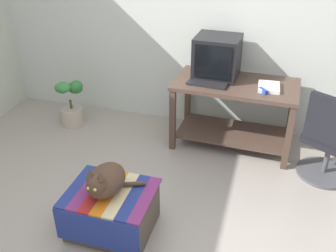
{
  "coord_description": "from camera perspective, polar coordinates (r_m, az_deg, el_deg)",
  "views": [
    {
      "loc": [
        0.86,
        -2.05,
        2.26
      ],
      "look_at": [
        0.01,
        0.85,
        0.55
      ],
      "focal_mm": 40.73,
      "sensor_mm": 36.0,
      "label": 1
    }
  ],
  "objects": [
    {
      "name": "cat",
      "position": [
        2.93,
        -9.41,
        -8.06
      ],
      "size": [
        0.41,
        0.41,
        0.29
      ],
      "rotation": [
        0.0,
        0.0,
        -0.06
      ],
      "color": "#473323",
      "rests_on": "ottoman_with_blanket"
    },
    {
      "name": "desk",
      "position": [
        4.07,
        9.89,
        3.37
      ],
      "size": [
        1.28,
        0.71,
        0.73
      ],
      "rotation": [
        0.0,
        0.0,
        -0.04
      ],
      "color": "#4C382D",
      "rests_on": "ground_plane"
    },
    {
      "name": "potted_plant",
      "position": [
        4.64,
        -14.31,
        3.36
      ],
      "size": [
        0.36,
        0.33,
        0.58
      ],
      "color": "#B7A893",
      "rests_on": "ground_plane"
    },
    {
      "name": "book",
      "position": [
        3.89,
        14.86,
        5.66
      ],
      "size": [
        0.22,
        0.27,
        0.04
      ],
      "primitive_type": "cube",
      "rotation": [
        0.0,
        0.0,
        0.05
      ],
      "color": "white",
      "rests_on": "desk"
    },
    {
      "name": "tv_monitor",
      "position": [
        4.03,
        7.35,
        10.18
      ],
      "size": [
        0.46,
        0.44,
        0.43
      ],
      "rotation": [
        0.0,
        0.0,
        -0.04
      ],
      "color": "black",
      "rests_on": "desk"
    },
    {
      "name": "ground_plane",
      "position": [
        3.17,
        -4.73,
        -16.11
      ],
      "size": [
        14.0,
        14.0,
        0.0
      ],
      "primitive_type": "plane",
      "color": "#9E9389"
    },
    {
      "name": "stapler",
      "position": [
        3.79,
        14.01,
        5.14
      ],
      "size": [
        0.1,
        0.11,
        0.04
      ],
      "primitive_type": "cube",
      "rotation": [
        0.0,
        0.0,
        0.73
      ],
      "color": "#2342B7",
      "rests_on": "desk"
    },
    {
      "name": "ottoman_with_blanket",
      "position": [
        3.13,
        -8.44,
        -12.38
      ],
      "size": [
        0.67,
        0.56,
        0.37
      ],
      "color": "#4C4238",
      "rests_on": "ground_plane"
    },
    {
      "name": "pen",
      "position": [
        4.01,
        14.73,
        6.14
      ],
      "size": [
        0.08,
        0.12,
        0.01
      ],
      "primitive_type": "cylinder",
      "rotation": [
        0.0,
        1.57,
        2.15
      ],
      "color": "black",
      "rests_on": "desk"
    },
    {
      "name": "office_chair",
      "position": [
        3.83,
        22.87,
        -2.33
      ],
      "size": [
        0.58,
        0.58,
        0.89
      ],
      "rotation": [
        0.0,
        0.0,
        2.6
      ],
      "color": "#4C4C51",
      "rests_on": "ground_plane"
    },
    {
      "name": "keyboard",
      "position": [
        3.87,
        5.86,
        6.29
      ],
      "size": [
        0.41,
        0.18,
        0.02
      ],
      "primitive_type": "cube",
      "rotation": [
        0.0,
        0.0,
        -0.09
      ],
      "color": "black",
      "rests_on": "desk"
    },
    {
      "name": "back_wall",
      "position": [
        4.3,
        4.49,
        16.54
      ],
      "size": [
        8.0,
        0.1,
        2.6
      ],
      "primitive_type": "cube",
      "color": "silver",
      "rests_on": "ground_plane"
    }
  ]
}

